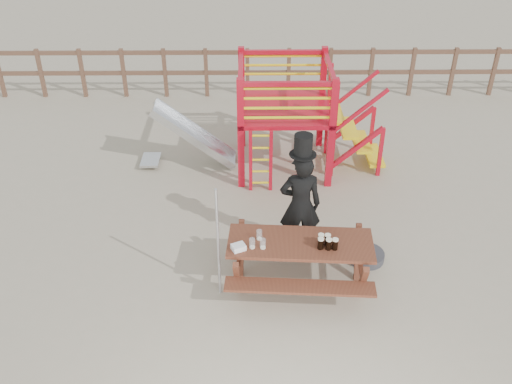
% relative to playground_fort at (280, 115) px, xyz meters
% --- Properties ---
extents(ground, '(60.00, 60.00, 0.00)m').
position_rel_playground_fort_xyz_m(ground, '(-0.12, -3.58, -1.07)').
color(ground, tan).
rests_on(ground, ground).
extents(back_fence, '(15.09, 0.09, 1.20)m').
position_rel_playground_fort_xyz_m(back_fence, '(-0.12, 3.42, -0.34)').
color(back_fence, brown).
rests_on(back_fence, ground).
extents(playground_fort, '(4.71, 1.84, 2.10)m').
position_rel_playground_fort_xyz_m(playground_fort, '(0.00, 0.00, 0.00)').
color(playground_fort, red).
rests_on(playground_fort, ground).
extents(picnic_table, '(2.11, 1.53, 0.78)m').
position_rel_playground_fort_xyz_m(picnic_table, '(0.13, -3.52, -0.58)').
color(picnic_table, brown).
rests_on(picnic_table, ground).
extents(man_with_hat, '(0.64, 0.44, 2.04)m').
position_rel_playground_fort_xyz_m(man_with_hat, '(0.19, -2.73, -0.16)').
color(man_with_hat, black).
rests_on(man_with_hat, ground).
extents(metal_pole, '(0.04, 0.04, 1.76)m').
position_rel_playground_fort_xyz_m(metal_pole, '(-1.00, -3.68, -0.19)').
color(metal_pole, '#B2B2B7').
rests_on(metal_pole, ground).
extents(parasol_base, '(0.56, 0.56, 0.24)m').
position_rel_playground_fort_xyz_m(parasol_base, '(1.22, -2.95, -1.01)').
color(parasol_base, '#38383D').
rests_on(parasol_base, ground).
extents(paper_bag, '(0.22, 0.20, 0.08)m').
position_rel_playground_fort_xyz_m(paper_bag, '(-0.72, -3.68, -0.25)').
color(paper_bag, white).
rests_on(paper_bag, picnic_table).
extents(stout_pints, '(0.28, 0.19, 0.17)m').
position_rel_playground_fort_xyz_m(stout_pints, '(0.48, -3.64, -0.20)').
color(stout_pints, black).
rests_on(stout_pints, picnic_table).
extents(empty_glasses, '(0.23, 0.28, 0.15)m').
position_rel_playground_fort_xyz_m(empty_glasses, '(-0.45, -3.58, -0.22)').
color(empty_glasses, silver).
rests_on(empty_glasses, picnic_table).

